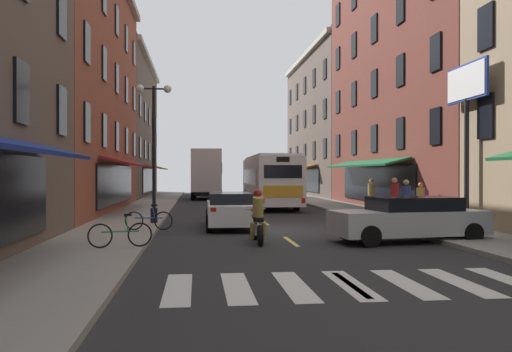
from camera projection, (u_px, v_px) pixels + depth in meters
The scene contains 19 objects.
ground_plane at pixel (275, 231), 20.13m from camera, with size 34.80×80.00×0.10m, color #28282B.
lane_centre_dashes at pixel (276, 230), 19.88m from camera, with size 0.14×73.90×0.01m.
crosswalk_near at pixel (350, 284), 10.19m from camera, with size 7.10×2.80×0.01m.
sidewalk_left at pixel (117, 230), 19.47m from camera, with size 3.00×80.00×0.14m, color gray.
sidewalk_right at pixel (423, 226), 20.79m from camera, with size 3.00×80.00×0.14m, color gray.
billboard_sign at pixel (467, 103), 19.66m from camera, with size 0.40×2.86×6.10m.
transit_bus at pixel (270, 180), 33.61m from camera, with size 2.73×11.10×3.26m.
box_truck at pixel (207, 175), 44.13m from camera, with size 2.63×6.90×4.10m.
sedan_near at pixel (207, 189), 52.50m from camera, with size 2.04×4.81×1.24m.
sedan_mid at pixel (230, 210), 20.85m from camera, with size 1.95×4.79×1.39m.
sedan_far at pixel (409, 219), 16.55m from camera, with size 4.98×2.39×1.41m.
motorcycle_rider at pixel (258, 220), 16.29m from camera, with size 0.62×2.07×1.66m.
bicycle_near at pixel (120, 234), 14.33m from camera, with size 1.69×0.50×0.91m.
bicycle_mid at pixel (149, 220), 18.71m from camera, with size 1.70×0.48×0.91m.
pedestrian_near at pixel (421, 200), 23.14m from camera, with size 0.52×0.36×1.61m.
pedestrian_mid at pixel (406, 201), 21.27m from camera, with size 0.36×0.36×1.76m.
pedestrian_far at pixel (395, 198), 22.84m from camera, with size 0.36×0.36×1.83m.
pedestrian_rear at pixel (371, 194), 28.28m from camera, with size 0.36×0.36×1.72m.
street_lamp_twin at pixel (154, 147), 21.51m from camera, with size 1.42×0.32×5.62m.
Camera 1 is at (-2.95, -19.92, 2.15)m, focal length 37.08 mm.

